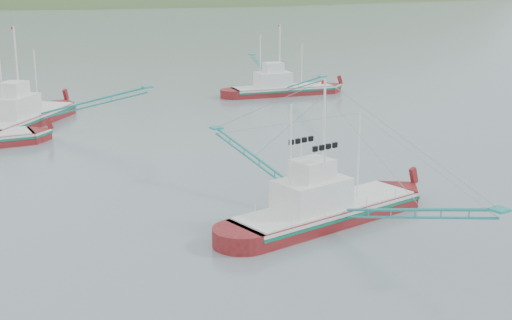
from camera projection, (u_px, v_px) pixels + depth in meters
ground at (312, 232)px, 42.84m from camera, size 1200.00×1200.00×0.00m
main_boat at (325, 201)px, 44.24m from camera, size 13.45×23.96×9.70m
bg_boat_right at (282, 81)px, 90.72m from camera, size 13.53×23.28×9.59m
bg_boat_far at (22, 104)px, 71.88m from camera, size 22.07×22.68×10.89m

